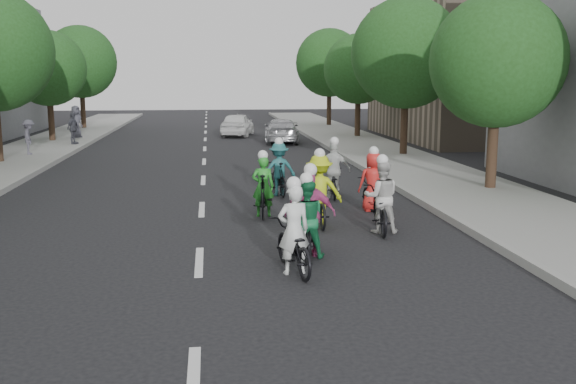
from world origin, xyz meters
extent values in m
plane|color=black|center=(0.00, 0.00, 0.00)|extent=(120.00, 120.00, 0.00)
cube|color=#999993|center=(-6.05, 10.00, 0.09)|extent=(0.18, 80.00, 0.18)
cube|color=gray|center=(8.00, 10.00, 0.07)|extent=(4.00, 80.00, 0.15)
cube|color=#999993|center=(6.05, 10.00, 0.09)|extent=(0.18, 80.00, 0.18)
cube|color=gray|center=(16.00, 24.00, 4.00)|extent=(10.00, 14.00, 8.00)
cylinder|color=black|center=(-8.20, 24.00, 1.14)|extent=(0.32, 0.32, 2.27)
sphere|color=#1E4818|center=(-8.20, 24.00, 3.97)|extent=(4.00, 4.00, 4.00)
cylinder|color=black|center=(-8.20, 33.00, 1.24)|extent=(0.32, 0.32, 2.48)
sphere|color=#1E4818|center=(-8.20, 33.00, 4.53)|extent=(4.80, 4.80, 4.80)
cylinder|color=black|center=(8.80, 6.60, 1.14)|extent=(0.32, 0.32, 2.27)
sphere|color=#1E4818|center=(8.80, 6.60, 3.97)|extent=(4.00, 4.00, 4.00)
cylinder|color=black|center=(8.80, 15.60, 1.24)|extent=(0.32, 0.32, 2.48)
sphere|color=#1E4818|center=(8.80, 15.60, 4.53)|extent=(4.80, 4.80, 4.80)
cylinder|color=black|center=(8.80, 24.60, 1.14)|extent=(0.32, 0.32, 2.27)
sphere|color=#1E4818|center=(8.80, 24.60, 3.97)|extent=(4.00, 4.00, 4.00)
cylinder|color=black|center=(8.80, 33.60, 1.24)|extent=(0.32, 0.32, 2.48)
sphere|color=#1E4818|center=(8.80, 33.60, 4.53)|extent=(4.80, 4.80, 4.80)
imported|color=black|center=(1.70, -0.85, 0.47)|extent=(0.96, 1.88, 0.94)
imported|color=white|center=(1.70, -0.95, 0.81)|extent=(0.65, 0.49, 1.62)
sphere|color=white|center=(1.70, -0.95, 1.64)|extent=(0.26, 0.26, 0.26)
imported|color=black|center=(2.08, 0.19, 0.44)|extent=(0.50, 1.50, 0.89)
imported|color=#197140|center=(2.08, 0.09, 0.77)|extent=(0.78, 0.62, 1.53)
sphere|color=white|center=(2.08, 0.09, 1.55)|extent=(0.26, 0.26, 0.26)
imported|color=black|center=(2.80, 2.86, 0.50)|extent=(0.70, 1.91, 0.99)
imported|color=#B8D117|center=(2.80, 2.76, 0.85)|extent=(1.11, 0.66, 1.70)
sphere|color=white|center=(2.80, 2.76, 1.72)|extent=(0.26, 0.26, 0.26)
imported|color=black|center=(2.17, 0.26, 0.44)|extent=(0.62, 1.51, 0.88)
imported|color=#CA478B|center=(2.17, 0.16, 0.85)|extent=(1.04, 0.55, 1.70)
sphere|color=white|center=(2.17, 0.16, 1.72)|extent=(0.26, 0.26, 0.26)
imported|color=black|center=(4.49, 4.37, 0.42)|extent=(0.64, 1.62, 0.84)
imported|color=red|center=(4.49, 4.27, 0.78)|extent=(0.79, 0.54, 1.57)
sphere|color=white|center=(4.49, 4.27, 1.59)|extent=(0.26, 0.26, 0.26)
imported|color=black|center=(1.56, 4.05, 0.55)|extent=(0.68, 1.87, 1.10)
imported|color=green|center=(1.56, 3.95, 0.77)|extent=(0.59, 0.42, 1.54)
sphere|color=white|center=(1.56, 3.95, 1.56)|extent=(0.26, 0.26, 0.26)
imported|color=black|center=(4.08, 2.01, 0.51)|extent=(0.93, 2.00, 1.01)
imported|color=silver|center=(4.08, 1.91, 0.82)|extent=(0.87, 0.72, 1.64)
sphere|color=white|center=(4.08, 1.91, 1.66)|extent=(0.26, 0.26, 0.26)
imported|color=black|center=(2.28, 6.91, 0.51)|extent=(0.69, 1.74, 1.02)
imported|color=#226468|center=(2.28, 6.81, 0.79)|extent=(1.09, 0.71, 1.59)
sphere|color=white|center=(2.28, 6.81, 1.61)|extent=(0.26, 0.26, 0.26)
imported|color=black|center=(3.83, 6.31, 0.41)|extent=(0.75, 1.62, 0.82)
imported|color=silver|center=(3.83, 6.21, 0.82)|extent=(1.01, 0.52, 1.64)
sphere|color=white|center=(3.83, 6.21, 1.66)|extent=(0.26, 0.26, 0.26)
imported|color=#B6B6BB|center=(4.15, 22.71, 0.64)|extent=(2.22, 4.58, 1.29)
imported|color=white|center=(1.94, 27.00, 0.70)|extent=(2.42, 4.34, 1.40)
imported|color=#555360|center=(-7.61, 17.31, 0.91)|extent=(0.80, 1.10, 1.53)
imported|color=#43454F|center=(-6.61, 21.64, 0.95)|extent=(0.68, 1.01, 1.60)
imported|color=#51505D|center=(-7.21, 25.45, 1.04)|extent=(0.84, 1.02, 1.79)
camera|label=1|loc=(0.25, -11.95, 3.47)|focal=40.00mm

